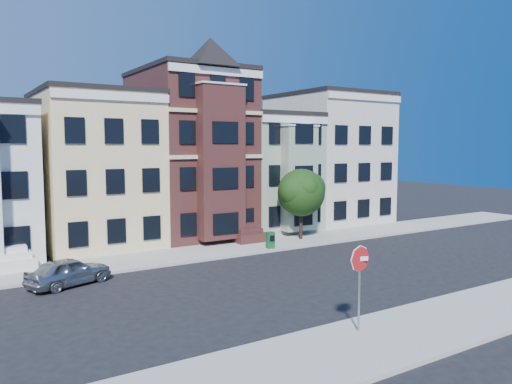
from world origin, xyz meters
TOP-DOWN VIEW (x-y plane):
  - ground at (0.00, 0.00)m, footprint 120.00×120.00m
  - far_sidewalk at (0.00, 8.00)m, footprint 60.00×4.00m
  - near_sidewalk at (0.00, -8.00)m, footprint 60.00×4.00m
  - house_yellow at (-7.00, 14.50)m, footprint 7.00×9.00m
  - house_brown at (0.00, 14.50)m, footprint 7.00×9.00m
  - house_green at (6.50, 14.50)m, footprint 6.00×9.00m
  - house_cream at (13.50, 14.50)m, footprint 8.00×9.00m
  - street_tree at (5.56, 8.04)m, footprint 5.67×5.67m
  - parked_car at (-10.82, 5.02)m, footprint 4.36×2.89m
  - newspaper_box at (1.90, 6.50)m, footprint 0.55×0.51m
  - fire_hydrant at (-10.30, 7.01)m, footprint 0.24×0.24m
  - stop_sign at (-3.56, -7.14)m, footprint 0.96×0.40m

SIDE VIEW (x-z plane):
  - ground at x=0.00m, z-range 0.00..0.00m
  - far_sidewalk at x=0.00m, z-range 0.00..0.15m
  - near_sidewalk at x=0.00m, z-range 0.00..0.15m
  - fire_hydrant at x=-10.30m, z-range 0.15..0.79m
  - newspaper_box at x=1.90m, z-range 0.15..1.21m
  - parked_car at x=-10.82m, z-range 0.00..1.38m
  - stop_sign at x=-3.56m, z-range 0.15..3.64m
  - street_tree at x=5.56m, z-range 0.15..6.30m
  - house_green at x=6.50m, z-range 0.00..9.00m
  - house_yellow at x=-7.00m, z-range 0.00..10.00m
  - house_cream at x=13.50m, z-range 0.00..11.00m
  - house_brown at x=0.00m, z-range 0.00..12.00m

